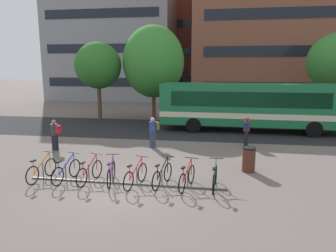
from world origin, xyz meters
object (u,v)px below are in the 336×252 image
(parked_bicycle_red_4, at_px, (136,176))
(parked_bicycle_black_5, at_px, (162,175))
(city_bus, at_px, (252,105))
(commuter_red_pack_1, at_px, (55,133))
(commuter_olive_pack_2, at_px, (153,130))
(parked_bicycle_blue_1, at_px, (66,171))
(parked_bicycle_red_6, at_px, (187,178))
(parked_bicycle_green_7, at_px, (215,179))
(parked_bicycle_red_2, at_px, (90,172))
(parked_bicycle_purple_3, at_px, (111,173))
(street_tree_1, at_px, (153,62))
(street_tree_2, at_px, (98,66))
(trash_bin, at_px, (249,159))
(parked_bicycle_orange_0, at_px, (42,170))
(commuter_navy_pack_0, at_px, (246,129))

(parked_bicycle_red_4, distance_m, parked_bicycle_black_5, 0.96)
(city_bus, height_order, parked_bicycle_red_4, city_bus)
(commuter_red_pack_1, bearing_deg, commuter_olive_pack_2, -154.56)
(parked_bicycle_blue_1, xyz_separation_m, parked_bicycle_red_6, (4.54, 0.01, 0.00))
(parked_bicycle_blue_1, distance_m, parked_bicycle_green_7, 5.52)
(city_bus, distance_m, parked_bicycle_blue_1, 13.41)
(parked_bicycle_red_6, bearing_deg, parked_bicycle_black_5, 96.78)
(parked_bicycle_red_2, relative_size, commuter_olive_pack_2, 1.04)
(parked_bicycle_purple_3, xyz_separation_m, commuter_red_pack_1, (-4.41, 4.07, 0.54))
(parked_bicycle_purple_3, xyz_separation_m, street_tree_1, (-1.40, 14.78, 4.33))
(parked_bicycle_black_5, xyz_separation_m, commuter_olive_pack_2, (-1.43, 5.35, 0.57))
(commuter_red_pack_1, height_order, street_tree_2, street_tree_2)
(parked_bicycle_blue_1, height_order, parked_bicycle_red_6, same)
(commuter_olive_pack_2, height_order, trash_bin, commuter_olive_pack_2)
(parked_bicycle_red_6, bearing_deg, parked_bicycle_orange_0, 103.75)
(commuter_red_pack_1, bearing_deg, parked_bicycle_black_5, 157.53)
(parked_bicycle_green_7, bearing_deg, parked_bicycle_black_5, 92.75)
(parked_bicycle_red_4, distance_m, street_tree_1, 15.69)
(commuter_olive_pack_2, distance_m, street_tree_1, 10.25)
(commuter_olive_pack_2, bearing_deg, parked_bicycle_red_2, 34.68)
(parked_bicycle_red_6, relative_size, parked_bicycle_green_7, 0.98)
(city_bus, bearing_deg, parked_bicycle_blue_1, -124.31)
(parked_bicycle_red_2, bearing_deg, parked_bicycle_blue_1, 100.82)
(parked_bicycle_green_7, relative_size, commuter_navy_pack_0, 1.08)
(commuter_red_pack_1, bearing_deg, city_bus, -137.85)
(parked_bicycle_blue_1, xyz_separation_m, parked_bicycle_red_4, (2.70, -0.08, 0.00))
(parked_bicycle_red_2, distance_m, commuter_red_pack_1, 5.47)
(parked_bicycle_orange_0, relative_size, parked_bicycle_blue_1, 1.01)
(parked_bicycle_green_7, bearing_deg, commuter_red_pack_1, 67.59)
(parked_bicycle_blue_1, bearing_deg, street_tree_1, 8.94)
(parked_bicycle_purple_3, bearing_deg, city_bus, -39.66)
(parked_bicycle_blue_1, distance_m, trash_bin, 7.23)
(parked_bicycle_blue_1, relative_size, parked_bicycle_black_5, 1.01)
(parked_bicycle_red_6, distance_m, street_tree_2, 16.85)
(parked_bicycle_orange_0, xyz_separation_m, parked_bicycle_purple_3, (2.73, 0.07, 0.00))
(parked_bicycle_red_4, bearing_deg, city_bus, -11.18)
(city_bus, relative_size, parked_bicycle_red_6, 7.17)
(commuter_navy_pack_0, height_order, street_tree_1, street_tree_1)
(parked_bicycle_red_6, relative_size, street_tree_2, 0.27)
(parked_bicycle_red_2, xyz_separation_m, parked_bicycle_green_7, (4.60, 0.06, 0.00))
(parked_bicycle_green_7, xyz_separation_m, street_tree_1, (-5.17, 14.74, 4.33))
(parked_bicycle_red_2, height_order, parked_bicycle_red_6, same)
(commuter_navy_pack_0, bearing_deg, street_tree_1, 50.79)
(commuter_olive_pack_2, height_order, street_tree_1, street_tree_1)
(street_tree_2, bearing_deg, commuter_red_pack_1, -81.97)
(parked_bicycle_blue_1, xyz_separation_m, commuter_olive_pack_2, (2.21, 5.46, 0.57))
(parked_bicycle_purple_3, distance_m, parked_bicycle_green_7, 3.77)
(commuter_olive_pack_2, bearing_deg, street_tree_1, -120.71)
(city_bus, relative_size, parked_bicycle_orange_0, 7.06)
(parked_bicycle_red_2, bearing_deg, parked_bicycle_green_7, -79.24)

